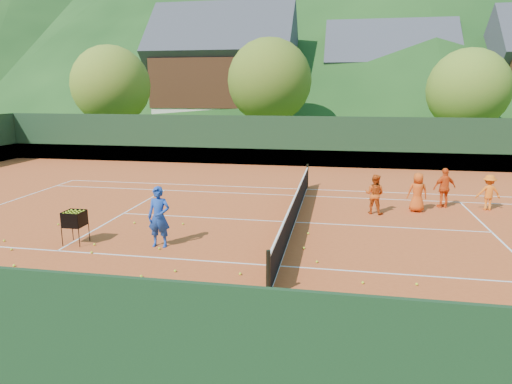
% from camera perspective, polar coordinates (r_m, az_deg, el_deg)
% --- Properties ---
extents(ground, '(400.00, 400.00, 0.00)m').
position_cam_1_polar(ground, '(15.97, 4.84, -3.85)').
color(ground, '#2C4D18').
rests_on(ground, ground).
extents(clay_court, '(40.00, 24.00, 0.02)m').
position_cam_1_polar(clay_court, '(15.97, 4.85, -3.82)').
color(clay_court, '#B6471D').
rests_on(clay_court, ground).
extents(coach, '(0.67, 0.45, 1.80)m').
position_cam_1_polar(coach, '(13.55, -12.03, -3.06)').
color(coach, '#183EA0').
rests_on(coach, clay_court).
extents(student_a, '(0.87, 0.77, 1.48)m').
position_cam_1_polar(student_a, '(17.41, 14.59, -0.26)').
color(student_a, '#CB4A12').
rests_on(student_a, clay_court).
extents(student_b, '(0.99, 0.68, 1.57)m').
position_cam_1_polar(student_b, '(19.16, 22.49, 0.48)').
color(student_b, '#EE5215').
rests_on(student_b, clay_court).
extents(student_c, '(0.76, 0.52, 1.49)m').
position_cam_1_polar(student_c, '(18.17, 19.53, -0.03)').
color(student_c, '#DB4D13').
rests_on(student_c, clay_court).
extents(student_d, '(0.91, 0.56, 1.37)m').
position_cam_1_polar(student_d, '(19.51, 27.06, -0.05)').
color(student_d, orange).
rests_on(student_d, clay_court).
extents(tennis_ball_0, '(0.07, 0.07, 0.07)m').
position_cam_1_polar(tennis_ball_0, '(9.84, -9.35, -14.56)').
color(tennis_ball_0, '#BADE25').
rests_on(tennis_ball_0, clay_court).
extents(tennis_ball_1, '(0.07, 0.07, 0.07)m').
position_cam_1_polar(tennis_ball_1, '(13.36, 6.02, -6.97)').
color(tennis_ball_1, '#BADE25').
rests_on(tennis_ball_1, clay_court).
extents(tennis_ball_2, '(0.07, 0.07, 0.07)m').
position_cam_1_polar(tennis_ball_2, '(13.75, -19.86, -7.12)').
color(tennis_ball_2, '#BADE25').
rests_on(tennis_ball_2, clay_court).
extents(tennis_ball_4, '(0.07, 0.07, 0.07)m').
position_cam_1_polar(tennis_ball_4, '(11.59, 19.45, -10.81)').
color(tennis_ball_4, '#BADE25').
rests_on(tennis_ball_4, clay_court).
extents(tennis_ball_6, '(0.07, 0.07, 0.07)m').
position_cam_1_polar(tennis_ball_6, '(9.27, 23.20, -17.29)').
color(tennis_ball_6, '#BADE25').
rests_on(tennis_ball_6, clay_court).
extents(tennis_ball_7, '(0.07, 0.07, 0.07)m').
position_cam_1_polar(tennis_ball_7, '(14.69, 6.55, -5.16)').
color(tennis_ball_7, '#BADE25').
rests_on(tennis_ball_7, clay_court).
extents(tennis_ball_8, '(0.07, 0.07, 0.07)m').
position_cam_1_polar(tennis_ball_8, '(11.87, -10.08, -9.68)').
color(tennis_ball_8, '#BADE25').
rests_on(tennis_ball_8, clay_court).
extents(tennis_ball_9, '(0.07, 0.07, 0.07)m').
position_cam_1_polar(tennis_ball_9, '(14.40, -19.55, -6.19)').
color(tennis_ball_9, '#BADE25').
rests_on(tennis_ball_9, clay_court).
extents(tennis_ball_10, '(0.07, 0.07, 0.07)m').
position_cam_1_polar(tennis_ball_10, '(12.38, 7.62, -8.63)').
color(tennis_ball_10, '#BADE25').
rests_on(tennis_ball_10, clay_court).
extents(tennis_ball_11, '(0.07, 0.07, 0.07)m').
position_cam_1_polar(tennis_ball_11, '(16.94, -23.48, -3.73)').
color(tennis_ball_11, '#BADE25').
rests_on(tennis_ball_11, clay_court).
extents(tennis_ball_12, '(0.07, 0.07, 0.07)m').
position_cam_1_polar(tennis_ball_12, '(11.73, -14.15, -10.15)').
color(tennis_ball_12, '#BADE25').
rests_on(tennis_ball_12, clay_court).
extents(tennis_ball_13, '(0.07, 0.07, 0.07)m').
position_cam_1_polar(tennis_ball_13, '(13.55, -11.99, -6.91)').
color(tennis_ball_13, '#BADE25').
rests_on(tennis_ball_13, clay_court).
extents(tennis_ball_14, '(0.07, 0.07, 0.07)m').
position_cam_1_polar(tennis_ball_14, '(15.88, -28.96, -5.34)').
color(tennis_ball_14, '#BADE25').
rests_on(tennis_ball_14, clay_court).
extents(tennis_ball_15, '(0.07, 0.07, 0.07)m').
position_cam_1_polar(tennis_ball_15, '(15.80, -9.12, -3.95)').
color(tennis_ball_15, '#BADE25').
rests_on(tennis_ball_15, clay_court).
extents(tennis_ball_16, '(0.07, 0.07, 0.07)m').
position_cam_1_polar(tennis_ball_16, '(13.58, -28.00, -8.12)').
color(tennis_ball_16, '#BADE25').
rests_on(tennis_ball_16, clay_court).
extents(tennis_ball_17, '(0.07, 0.07, 0.07)m').
position_cam_1_polar(tennis_ball_17, '(11.53, -1.99, -10.17)').
color(tennis_ball_17, '#BADE25').
rests_on(tennis_ball_17, clay_court).
extents(tennis_ball_18, '(0.07, 0.07, 0.07)m').
position_cam_1_polar(tennis_ball_18, '(8.84, 3.36, -17.77)').
color(tennis_ball_18, '#BADE25').
rests_on(tennis_ball_18, clay_court).
extents(tennis_ball_19, '(0.07, 0.07, 0.07)m').
position_cam_1_polar(tennis_ball_19, '(14.94, -28.25, -6.33)').
color(tennis_ball_19, '#BADE25').
rests_on(tennis_ball_19, clay_court).
extents(tennis_ball_20, '(0.07, 0.07, 0.07)m').
position_cam_1_polar(tennis_ball_20, '(11.32, 13.20, -10.97)').
color(tennis_ball_20, '#BADE25').
rests_on(tennis_ball_20, clay_court).
extents(tennis_ball_21, '(0.07, 0.07, 0.07)m').
position_cam_1_polar(tennis_ball_21, '(16.27, -14.96, -3.74)').
color(tennis_ball_21, '#BADE25').
rests_on(tennis_ball_21, clay_court).
extents(court_lines, '(23.83, 11.03, 0.00)m').
position_cam_1_polar(court_lines, '(15.97, 4.85, -3.77)').
color(court_lines, white).
rests_on(court_lines, clay_court).
extents(tennis_net, '(0.10, 12.07, 1.10)m').
position_cam_1_polar(tennis_net, '(15.83, 4.88, -2.05)').
color(tennis_net, black).
rests_on(tennis_net, clay_court).
extents(perimeter_fence, '(40.40, 24.24, 3.00)m').
position_cam_1_polar(perimeter_fence, '(15.66, 4.93, 0.60)').
color(perimeter_fence, black).
rests_on(perimeter_fence, clay_court).
extents(ball_hopper, '(0.57, 0.57, 1.00)m').
position_cam_1_polar(ball_hopper, '(14.59, -21.75, -3.20)').
color(ball_hopper, black).
rests_on(ball_hopper, clay_court).
extents(chalet_left, '(13.80, 9.93, 12.92)m').
position_cam_1_polar(chalet_left, '(46.69, -3.90, 13.99)').
color(chalet_left, beige).
rests_on(chalet_left, ground).
extents(chalet_mid, '(12.65, 8.82, 11.45)m').
position_cam_1_polar(chalet_mid, '(49.47, 16.09, 12.70)').
color(chalet_mid, beige).
rests_on(chalet_mid, ground).
extents(tree_a, '(6.00, 6.00, 7.88)m').
position_cam_1_polar(tree_a, '(37.54, -17.71, 12.59)').
color(tree_a, '#3E2718').
rests_on(tree_a, ground).
extents(tree_b, '(6.40, 6.40, 8.40)m').
position_cam_1_polar(tree_b, '(35.67, 1.68, 13.72)').
color(tree_b, '#3D2718').
rests_on(tree_b, ground).
extents(tree_c, '(5.60, 5.60, 7.35)m').
position_cam_1_polar(tree_c, '(35.31, 24.97, 11.53)').
color(tree_c, '#422C1A').
rests_on(tree_c, ground).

